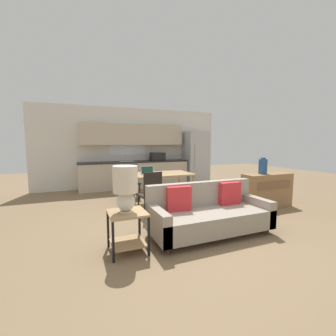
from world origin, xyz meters
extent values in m
plane|color=#7F6647|center=(0.00, 0.00, 0.00)|extent=(20.00, 20.00, 0.00)
cube|color=silver|center=(0.00, 4.63, 1.35)|extent=(6.40, 0.06, 2.70)
cube|color=white|center=(-0.17, 4.59, 1.67)|extent=(1.27, 0.01, 1.14)
cube|color=beige|center=(0.00, 4.29, 0.43)|extent=(3.63, 0.62, 0.86)
cube|color=#232326|center=(0.00, 4.29, 0.88)|extent=(3.66, 0.65, 0.04)
cube|color=#B2B5B7|center=(-0.30, 4.24, 0.90)|extent=(0.48, 0.36, 0.01)
cylinder|color=#B7BABC|center=(-0.30, 4.41, 1.02)|extent=(0.02, 0.02, 0.24)
cube|color=beige|center=(0.00, 4.43, 1.80)|extent=(3.45, 0.34, 0.70)
cube|color=black|center=(0.78, 4.24, 1.04)|extent=(0.48, 0.36, 0.28)
cube|color=#B7BABC|center=(2.28, 4.22, 0.97)|extent=(0.81, 0.73, 1.93)
cylinder|color=silver|center=(2.04, 3.83, 1.06)|extent=(0.02, 0.02, 0.87)
cube|color=tan|center=(0.04, 2.06, 0.74)|extent=(1.60, 0.93, 0.04)
cylinder|color=tan|center=(-0.70, 1.66, 0.36)|extent=(0.05, 0.05, 0.72)
cylinder|color=tan|center=(0.78, 1.66, 0.36)|extent=(0.05, 0.05, 0.72)
cylinder|color=tan|center=(-0.70, 2.46, 0.36)|extent=(0.05, 0.05, 0.72)
cylinder|color=tan|center=(0.78, 2.46, 0.36)|extent=(0.05, 0.05, 0.72)
cylinder|color=#3D2D1E|center=(-0.75, -0.42, 0.05)|extent=(0.05, 0.05, 0.10)
cylinder|color=#3D2D1E|center=(1.04, -0.42, 0.05)|extent=(0.05, 0.05, 0.10)
cylinder|color=#3D2D1E|center=(-0.75, 0.22, 0.05)|extent=(0.05, 0.05, 0.10)
cylinder|color=#3D2D1E|center=(1.04, 0.22, 0.05)|extent=(0.05, 0.05, 0.10)
cube|color=gray|center=(0.14, -0.10, 0.26)|extent=(1.99, 0.80, 0.31)
cube|color=gray|center=(0.14, 0.23, 0.47)|extent=(1.99, 0.14, 0.73)
cube|color=gray|center=(-0.78, -0.10, 0.33)|extent=(0.14, 0.80, 0.45)
cube|color=gray|center=(1.07, -0.10, 0.33)|extent=(0.14, 0.80, 0.45)
cube|color=red|center=(-0.35, 0.10, 0.61)|extent=(0.41, 0.16, 0.40)
cube|color=red|center=(0.66, 0.10, 0.61)|extent=(0.40, 0.12, 0.40)
cube|color=tan|center=(-1.24, -0.13, 0.55)|extent=(0.51, 0.51, 0.03)
cube|color=tan|center=(-1.24, -0.13, 0.12)|extent=(0.46, 0.46, 0.02)
cube|color=black|center=(-1.47, -0.36, 0.27)|extent=(0.03, 0.03, 0.53)
cube|color=black|center=(-1.01, -0.36, 0.27)|extent=(0.03, 0.03, 0.53)
cube|color=black|center=(-1.47, 0.11, 0.27)|extent=(0.03, 0.03, 0.53)
cube|color=black|center=(-1.01, 0.11, 0.27)|extent=(0.03, 0.03, 0.53)
cylinder|color=silver|center=(-1.26, -0.13, 0.57)|extent=(0.16, 0.16, 0.02)
sphere|color=silver|center=(-1.26, -0.13, 0.71)|extent=(0.25, 0.25, 0.25)
cylinder|color=beige|center=(-1.26, -0.13, 1.02)|extent=(0.33, 0.33, 0.36)
cube|color=olive|center=(2.29, 0.81, 0.40)|extent=(1.23, 0.41, 0.79)
cube|color=brown|center=(2.29, 0.61, 0.55)|extent=(0.98, 0.01, 0.19)
cylinder|color=#234C84|center=(2.18, 0.86, 0.96)|extent=(0.19, 0.19, 0.34)
cylinder|color=#234C84|center=(2.18, 0.86, 1.15)|extent=(0.11, 0.11, 0.04)
cube|color=black|center=(-0.47, 2.82, 0.43)|extent=(0.43, 0.43, 0.04)
cube|color=black|center=(-0.47, 3.01, 0.69)|extent=(0.40, 0.04, 0.48)
cylinder|color=black|center=(-0.65, 2.65, 0.20)|extent=(0.03, 0.03, 0.41)
cylinder|color=black|center=(-0.31, 2.64, 0.20)|extent=(0.03, 0.03, 0.41)
cylinder|color=black|center=(-0.64, 2.99, 0.20)|extent=(0.03, 0.03, 0.41)
cylinder|color=black|center=(-0.30, 2.98, 0.20)|extent=(0.03, 0.03, 0.41)
cube|color=black|center=(-0.47, 1.29, 0.43)|extent=(0.47, 0.47, 0.04)
cube|color=black|center=(-0.45, 1.10, 0.69)|extent=(0.40, 0.08, 0.48)
cylinder|color=black|center=(-0.32, 1.48, 0.20)|extent=(0.03, 0.03, 0.41)
cylinder|color=black|center=(-0.66, 1.44, 0.20)|extent=(0.03, 0.03, 0.41)
cylinder|color=black|center=(-0.28, 1.14, 0.20)|extent=(0.03, 0.03, 0.41)
cylinder|color=black|center=(-0.62, 1.10, 0.20)|extent=(0.03, 0.03, 0.41)
cube|color=#B7BABC|center=(-0.27, 1.95, 0.77)|extent=(0.32, 0.22, 0.02)
cube|color=#B7BABC|center=(-0.27, 2.07, 0.86)|extent=(0.32, 0.06, 0.20)
cube|color=#143828|center=(-0.27, 2.06, 0.86)|extent=(0.29, 0.04, 0.17)
camera|label=1|loc=(-1.87, -3.11, 1.50)|focal=24.00mm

